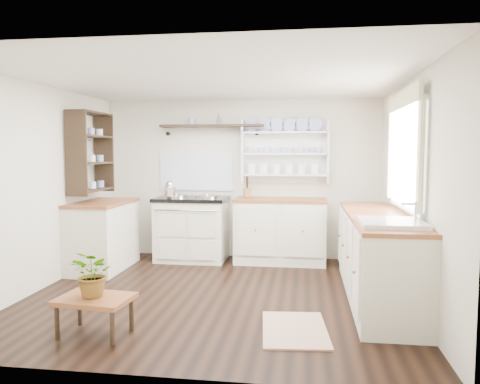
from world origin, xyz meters
name	(u,v)px	position (x,y,z in m)	size (l,w,h in m)	color
floor	(217,294)	(0.00, 0.00, 0.00)	(4.00, 3.80, 0.01)	black
wall_back	(241,179)	(0.00, 1.90, 1.15)	(4.00, 0.02, 2.30)	beige
wall_right	(411,191)	(2.00, 0.00, 1.15)	(0.02, 3.80, 2.30)	beige
wall_left	(42,187)	(-2.00, 0.00, 1.15)	(0.02, 3.80, 2.30)	beige
ceiling	(216,80)	(0.00, 0.00, 2.30)	(4.00, 3.80, 0.01)	white
window	(404,150)	(1.95, 0.15, 1.56)	(0.08, 1.55, 1.22)	white
aga_cooker	(192,228)	(-0.66, 1.57, 0.46)	(1.01, 0.70, 0.93)	silver
back_cabinets	(280,230)	(0.60, 1.60, 0.46)	(1.27, 0.63, 0.90)	beige
right_cabinets	(377,255)	(1.70, 0.10, 0.46)	(0.62, 2.43, 0.90)	beige
belfast_sink	(391,236)	(1.70, -0.65, 0.80)	(0.55, 0.60, 0.45)	white
left_cabinets	(103,234)	(-1.70, 0.90, 0.46)	(0.62, 1.13, 0.90)	beige
plate_rack	(285,151)	(0.65, 1.86, 1.56)	(1.20, 0.22, 0.90)	white
high_shelf	(212,127)	(-0.40, 1.78, 1.91)	(1.50, 0.29, 0.16)	black
left_shelving	(91,152)	(-1.84, 0.90, 1.55)	(0.28, 0.80, 1.05)	black
kettle	(170,189)	(-0.94, 1.45, 1.03)	(0.17, 0.17, 0.21)	silver
utensil_crock	(246,193)	(0.11, 1.68, 0.97)	(0.10, 0.10, 0.12)	olive
center_table	(95,302)	(-0.81, -1.25, 0.28)	(0.64, 0.49, 0.33)	brown
potted_plant	(94,274)	(-0.81, -1.25, 0.53)	(0.36, 0.31, 0.40)	#3F7233
floor_rug	(295,329)	(0.86, -0.92, 0.01)	(0.55, 0.85, 0.02)	#996F59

